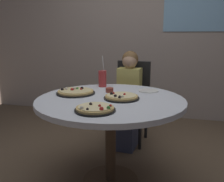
{
  "coord_description": "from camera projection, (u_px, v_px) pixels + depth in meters",
  "views": [
    {
      "loc": [
        0.51,
        -1.92,
        1.26
      ],
      "look_at": [
        0.0,
        0.05,
        0.8
      ],
      "focal_mm": 40.29,
      "sensor_mm": 36.0,
      "label": 1
    }
  ],
  "objects": [
    {
      "name": "plate_small",
      "position": [
        148.0,
        91.0,
        2.3
      ],
      "size": [
        0.18,
        0.18,
        0.01
      ],
      "primitive_type": "cylinder",
      "color": "white",
      "rests_on": "dining_table"
    },
    {
      "name": "chair_wooden",
      "position": [
        131.0,
        97.0,
        3.01
      ],
      "size": [
        0.43,
        0.43,
        0.95
      ],
      "color": "black",
      "rests_on": "ground_plane"
    },
    {
      "name": "sauce_bowl",
      "position": [
        110.0,
        90.0,
        2.26
      ],
      "size": [
        0.07,
        0.07,
        0.04
      ],
      "primitive_type": "cylinder",
      "color": "brown",
      "rests_on": "dining_table"
    },
    {
      "name": "wall_with_window",
      "position": [
        144.0,
        22.0,
        3.77
      ],
      "size": [
        5.2,
        0.14,
        2.9
      ],
      "color": "#A8998E",
      "rests_on": "ground_plane"
    },
    {
      "name": "pizza_pepperoni",
      "position": [
        76.0,
        92.0,
        2.21
      ],
      "size": [
        0.34,
        0.34,
        0.05
      ],
      "color": "black",
      "rests_on": "dining_table"
    },
    {
      "name": "dining_table",
      "position": [
        110.0,
        110.0,
        2.07
      ],
      "size": [
        1.21,
        1.21,
        0.75
      ],
      "color": "silver",
      "rests_on": "ground_plane"
    },
    {
      "name": "pizza_veggie",
      "position": [
        121.0,
        97.0,
        2.03
      ],
      "size": [
        0.29,
        0.29,
        0.05
      ],
      "color": "black",
      "rests_on": "dining_table"
    },
    {
      "name": "ground_plane",
      "position": [
        111.0,
        181.0,
        2.22
      ],
      "size": [
        8.0,
        8.0,
        0.0
      ],
      "primitive_type": "plane",
      "color": "brown"
    },
    {
      "name": "soda_cup",
      "position": [
        102.0,
        79.0,
        2.5
      ],
      "size": [
        0.08,
        0.08,
        0.31
      ],
      "color": "#B73333",
      "rests_on": "dining_table"
    },
    {
      "name": "diner_child",
      "position": [
        127.0,
        105.0,
        2.85
      ],
      "size": [
        0.28,
        0.42,
        1.08
      ],
      "color": "#3F4766",
      "rests_on": "ground_plane"
    },
    {
      "name": "pizza_cheese",
      "position": [
        95.0,
        109.0,
        1.7
      ],
      "size": [
        0.28,
        0.28,
        0.05
      ],
      "color": "black",
      "rests_on": "dining_table"
    }
  ]
}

